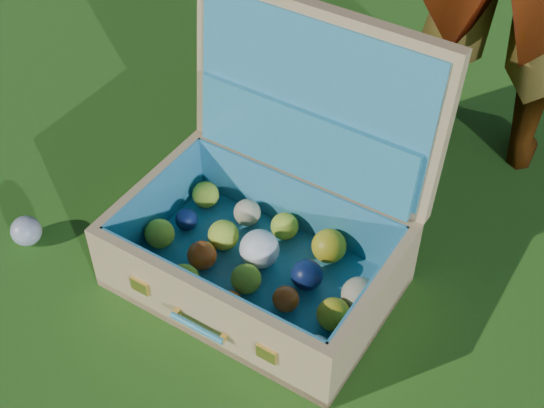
# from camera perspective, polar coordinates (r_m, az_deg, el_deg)

# --- Properties ---
(ground) EXTENTS (60.00, 60.00, 0.00)m
(ground) POSITION_cam_1_polar(r_m,az_deg,el_deg) (1.85, -1.78, -7.63)
(ground) COLOR #215114
(ground) RESTS_ON ground
(stray_ball) EXTENTS (0.08, 0.08, 0.08)m
(stray_ball) POSITION_cam_1_polar(r_m,az_deg,el_deg) (2.06, -18.02, -1.93)
(stray_ball) COLOR #4685B8
(stray_ball) RESTS_ON ground
(suitcase) EXTENTS (0.70, 0.59, 0.63)m
(suitcase) POSITION_cam_1_polar(r_m,az_deg,el_deg) (1.81, 0.27, -0.57)
(suitcase) COLOR tan
(suitcase) RESTS_ON ground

